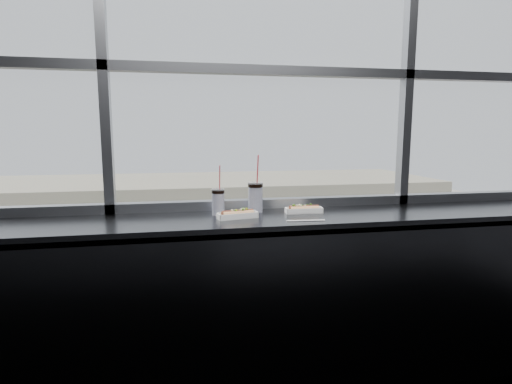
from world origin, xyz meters
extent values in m
plane|color=black|center=(0.00, 1.50, 0.55)|extent=(6.00, 0.00, 6.00)
plane|color=silver|center=(0.00, 1.52, 2.30)|extent=(6.00, 0.00, 6.00)
cube|color=#494B4F|center=(0.00, 1.23, 1.07)|extent=(6.00, 0.55, 0.06)
cube|color=#494B4F|center=(0.00, 0.97, 0.55)|extent=(6.00, 0.04, 1.04)
cube|color=white|center=(-0.24, 1.20, 1.10)|extent=(0.25, 0.12, 0.01)
cube|color=white|center=(-0.24, 1.20, 1.12)|extent=(0.25, 0.12, 0.03)
cylinder|color=#E9A56B|center=(-0.24, 1.20, 1.13)|extent=(0.19, 0.08, 0.04)
cylinder|color=brown|center=(-0.24, 1.20, 1.14)|extent=(0.20, 0.07, 0.03)
cube|color=white|center=(0.20, 1.28, 1.10)|extent=(0.24, 0.08, 0.01)
cube|color=white|center=(0.20, 1.28, 1.12)|extent=(0.24, 0.08, 0.03)
cylinder|color=#E9A56B|center=(0.20, 1.28, 1.13)|extent=(0.18, 0.04, 0.04)
cylinder|color=brown|center=(0.20, 1.28, 1.14)|extent=(0.19, 0.03, 0.03)
cylinder|color=white|center=(-0.34, 1.32, 1.18)|extent=(0.08, 0.08, 0.15)
cylinder|color=black|center=(-0.34, 1.32, 1.25)|extent=(0.08, 0.08, 0.02)
cylinder|color=silver|center=(-0.34, 1.32, 1.26)|extent=(0.08, 0.08, 0.01)
cylinder|color=#E03741|center=(-0.33, 1.31, 1.33)|extent=(0.01, 0.04, 0.16)
cylinder|color=white|center=(-0.10, 1.36, 1.19)|extent=(0.09, 0.09, 0.18)
cylinder|color=black|center=(-0.10, 1.36, 1.27)|extent=(0.10, 0.10, 0.02)
cylinder|color=silver|center=(-0.10, 1.36, 1.29)|extent=(0.10, 0.10, 0.01)
cylinder|color=#E03741|center=(-0.08, 1.36, 1.37)|extent=(0.01, 0.05, 0.19)
cylinder|color=white|center=(0.14, 1.04, 1.10)|extent=(0.22, 0.03, 0.01)
ellipsoid|color=silver|center=(-0.32, 1.21, 1.11)|extent=(0.10, 0.07, 0.02)
plane|color=beige|center=(0.00, 45.00, -11.00)|extent=(120.00, 120.00, 0.00)
cube|color=black|center=(0.00, 21.50, -10.97)|extent=(80.00, 10.00, 0.06)
cube|color=beige|center=(0.00, 29.50, -10.98)|extent=(80.00, 6.00, 0.04)
cube|color=#BEB497|center=(0.00, 39.50, -7.00)|extent=(50.00, 14.00, 8.00)
imported|color=black|center=(-8.30, 25.50, -10.01)|extent=(2.81, 5.77, 1.86)
imported|color=beige|center=(8.63, 17.50, -9.86)|extent=(3.16, 6.65, 2.16)
imported|color=silver|center=(12.56, 25.50, -9.87)|extent=(3.21, 6.63, 2.14)
imported|color=#5364B2|center=(15.48, 17.50, -9.94)|extent=(3.29, 6.28, 2.00)
imported|color=#A7000D|center=(-1.55, 17.50, -9.89)|extent=(3.20, 6.53, 2.11)
imported|color=#303030|center=(-8.28, 17.50, -9.78)|extent=(3.52, 7.17, 2.31)
imported|color=#66605B|center=(0.32, 30.48, -9.94)|extent=(0.91, 0.68, 2.05)
imported|color=#66605B|center=(6.37, 29.66, -9.92)|extent=(0.93, 0.70, 2.09)
imported|color=#66605B|center=(7.95, 30.05, -9.93)|extent=(0.91, 0.68, 2.05)
imported|color=#66605B|center=(-4.02, 30.06, -10.04)|extent=(0.62, 0.82, 1.85)
cylinder|color=#47382B|center=(-7.72, 29.50, -9.63)|extent=(0.27, 0.27, 2.75)
sphere|color=#366023|center=(-7.72, 29.50, -7.11)|extent=(3.67, 3.67, 3.67)
cylinder|color=#47382B|center=(1.59, 29.50, -9.79)|extent=(0.24, 0.24, 2.42)
sphere|color=#366023|center=(1.59, 29.50, -7.56)|extent=(3.23, 3.23, 3.23)
cylinder|color=#47382B|center=(10.51, 29.50, -9.88)|extent=(0.22, 0.22, 2.25)
sphere|color=#366023|center=(10.51, 29.50, -7.81)|extent=(3.00, 3.00, 3.00)
camera|label=1|loc=(-0.57, -1.10, 1.60)|focal=28.00mm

